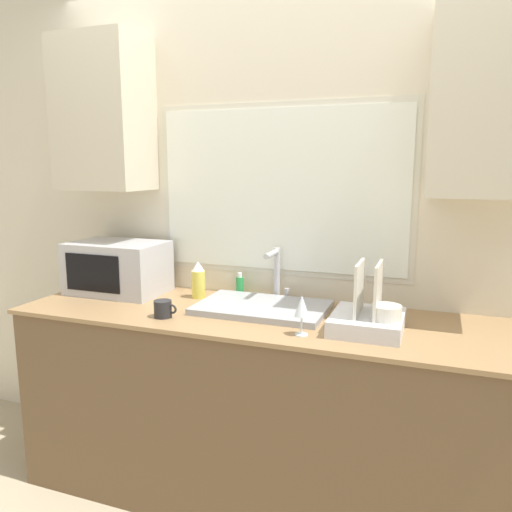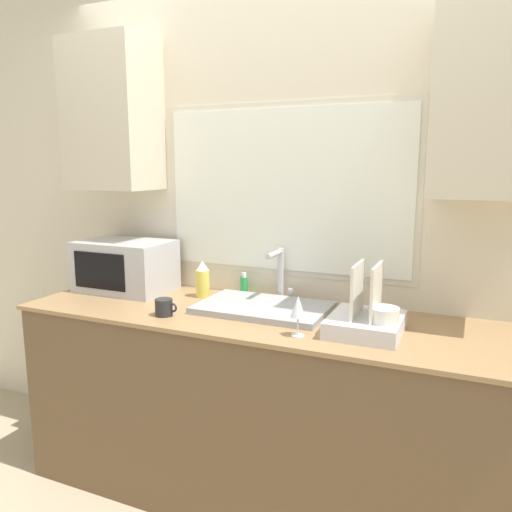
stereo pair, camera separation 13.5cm
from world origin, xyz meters
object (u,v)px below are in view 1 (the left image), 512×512
at_px(soap_bottle, 240,286).
at_px(microwave, 118,268).
at_px(faucet, 277,270).
at_px(spray_bottle, 198,280).
at_px(mug_near_sink, 163,309).
at_px(wine_glass, 302,307).
at_px(dish_rack, 369,317).

bearing_deg(soap_bottle, microwave, -166.10).
relative_size(faucet, spray_bottle, 1.38).
distance_m(faucet, microwave, 0.87).
height_order(microwave, spray_bottle, microwave).
xyz_separation_m(spray_bottle, mug_near_sink, (0.00, -0.36, -0.05)).
xyz_separation_m(microwave, wine_glass, (1.11, -0.33, -0.02)).
distance_m(faucet, soap_bottle, 0.23).
height_order(dish_rack, soap_bottle, dish_rack).
xyz_separation_m(faucet, dish_rack, (0.51, -0.33, -0.10)).
distance_m(soap_bottle, wine_glass, 0.68).
bearing_deg(spray_bottle, mug_near_sink, -89.31).
height_order(faucet, soap_bottle, faucet).
relative_size(microwave, wine_glass, 2.97).
relative_size(dish_rack, soap_bottle, 2.66).
bearing_deg(soap_bottle, wine_glass, -46.30).
height_order(faucet, microwave, microwave).
relative_size(microwave, soap_bottle, 3.99).
relative_size(faucet, dish_rack, 0.80).
xyz_separation_m(microwave, soap_bottle, (0.64, 0.16, -0.08)).
relative_size(faucet, microwave, 0.54).
bearing_deg(wine_glass, microwave, 163.47).
xyz_separation_m(mug_near_sink, wine_glass, (0.65, -0.02, 0.08)).
xyz_separation_m(faucet, microwave, (-0.85, -0.14, -0.02)).
height_order(microwave, soap_bottle, microwave).
bearing_deg(dish_rack, soap_bottle, 154.42).
relative_size(mug_near_sink, wine_glass, 0.66).
bearing_deg(faucet, dish_rack, -32.82).
bearing_deg(mug_near_sink, spray_bottle, 90.69).
distance_m(mug_near_sink, wine_glass, 0.66).
height_order(spray_bottle, mug_near_sink, spray_bottle).
xyz_separation_m(dish_rack, soap_bottle, (-0.72, 0.34, -0.01)).
height_order(microwave, mug_near_sink, microwave).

